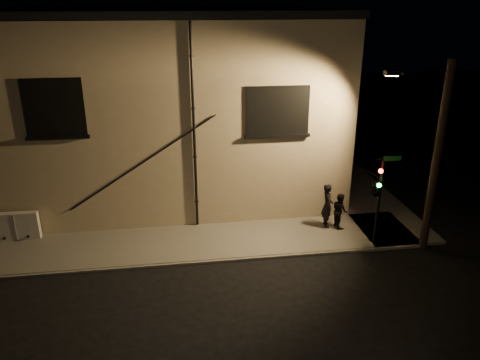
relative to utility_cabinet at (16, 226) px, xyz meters
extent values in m
plane|color=black|center=(9.06, -2.70, -0.70)|extent=(90.00, 90.00, 0.00)
cube|color=#5C5953|center=(6.06, -1.20, -0.64)|extent=(20.00, 3.00, 0.12)
cube|color=#5C5953|center=(15.56, 5.30, -0.64)|extent=(3.00, 16.00, 0.12)
cube|color=tan|center=(6.06, 6.30, 3.55)|extent=(16.00, 12.00, 8.50)
cube|color=black|center=(6.06, 6.30, 7.95)|extent=(16.20, 12.20, 0.30)
cube|color=black|center=(2.06, 0.28, 4.70)|extent=(2.20, 0.10, 2.20)
cube|color=black|center=(2.06, 0.29, 4.70)|extent=(1.98, 0.05, 1.98)
cube|color=black|center=(10.66, 0.28, 4.30)|extent=(2.60, 0.10, 2.00)
cube|color=black|center=(10.66, 0.29, 4.30)|extent=(2.38, 0.05, 1.78)
cylinder|color=black|center=(7.26, 0.22, 3.61)|extent=(0.11, 0.11, 8.30)
cylinder|color=black|center=(5.06, 0.25, 2.30)|extent=(5.96, 0.04, 3.75)
cylinder|color=black|center=(5.18, 0.25, 2.36)|extent=(5.96, 0.04, 3.75)
cube|color=beige|center=(0.00, 0.00, 0.00)|extent=(1.78, 0.30, 1.17)
imported|color=black|center=(12.71, -0.65, 0.37)|extent=(0.52, 0.74, 1.92)
imported|color=black|center=(13.23, -0.78, 0.17)|extent=(0.64, 0.78, 1.51)
cylinder|color=black|center=(14.18, -2.28, 1.14)|extent=(0.12, 0.12, 3.45)
imported|color=black|center=(13.96, -2.40, 1.87)|extent=(0.90, 2.12, 0.84)
sphere|color=#FF140C|center=(13.98, -2.58, 2.55)|extent=(0.17, 0.17, 0.17)
sphere|color=#14FF3F|center=(13.98, -2.58, 1.98)|extent=(0.17, 0.17, 0.17)
cube|color=#0C4C1E|center=(14.53, -2.28, 2.92)|extent=(0.70, 0.03, 0.18)
cylinder|color=black|center=(16.01, -2.78, 2.96)|extent=(0.31, 0.31, 7.33)
cylinder|color=black|center=(15.21, -2.23, 6.11)|extent=(1.86, 1.01, 0.10)
cube|color=black|center=(14.41, -1.68, 6.01)|extent=(0.55, 0.28, 0.18)
cube|color=#FFC672|center=(14.41, -1.68, 5.91)|extent=(0.42, 0.20, 0.04)
camera|label=1|loc=(6.47, -17.90, 8.53)|focal=35.00mm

